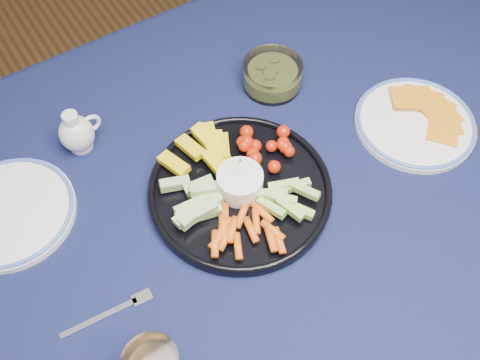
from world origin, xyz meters
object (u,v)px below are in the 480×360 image
dining_table (228,240)px  crudite_platter (239,188)px  creamer_pitcher (77,133)px  pickle_bowl (272,76)px  cheese_plate (416,122)px  side_plate_extra (9,212)px

dining_table → crudite_platter: (0.04, 0.03, 0.11)m
creamer_pitcher → pickle_bowl: creamer_pitcher is taller
cheese_plate → dining_table: bearing=176.4°
pickle_bowl → crudite_platter: bearing=-137.2°
crudite_platter → side_plate_extra: bearing=153.2°
crudite_platter → side_plate_extra: 0.40m
dining_table → cheese_plate: bearing=-3.6°
crudite_platter → side_plate_extra: crudite_platter is taller
creamer_pitcher → crudite_platter: bearing=-53.1°
dining_table → side_plate_extra: (-0.31, 0.21, 0.10)m
pickle_bowl → side_plate_extra: size_ratio=0.53×
dining_table → pickle_bowl: (0.24, 0.21, 0.11)m
dining_table → cheese_plate: size_ratio=7.26×
dining_table → creamer_pitcher: creamer_pitcher is taller
pickle_bowl → side_plate_extra: bearing=-179.3°
cheese_plate → side_plate_extra: 0.76m
creamer_pitcher → side_plate_extra: creamer_pitcher is taller
crudite_platter → pickle_bowl: crudite_platter is taller
cheese_plate → side_plate_extra: cheese_plate is taller
creamer_pitcher → cheese_plate: creamer_pitcher is taller
cheese_plate → side_plate_extra: bearing=162.2°
crudite_platter → creamer_pitcher: size_ratio=3.61×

